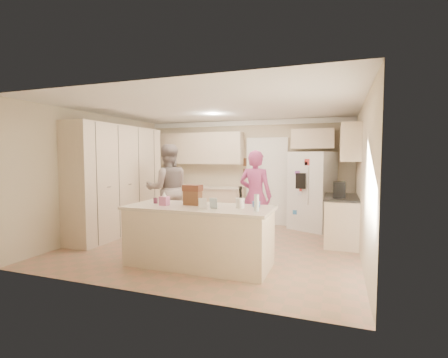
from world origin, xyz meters
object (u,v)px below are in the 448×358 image
(dollhouse_body, at_px, (193,198))
(teen_girl, at_px, (255,196))
(coffee_maker, at_px, (339,190))
(teen_boy, at_px, (168,189))
(island_base, at_px, (199,237))
(tissue_box, at_px, (164,201))
(refrigerator, at_px, (312,191))
(utensil_crock, at_px, (240,203))

(dollhouse_body, bearing_deg, teen_girl, 68.51)
(coffee_maker, height_order, teen_boy, teen_boy)
(coffee_maker, bearing_deg, island_base, -137.17)
(tissue_box, relative_size, teen_girl, 0.08)
(refrigerator, relative_size, tissue_box, 12.86)
(island_base, relative_size, utensil_crock, 14.67)
(coffee_maker, xyz_separation_m, utensil_crock, (-1.40, -1.85, -0.07))
(utensil_crock, height_order, tissue_box, utensil_crock)
(tissue_box, bearing_deg, coffee_maker, 37.57)
(island_base, distance_m, teen_boy, 2.33)
(dollhouse_body, relative_size, teen_girl, 0.14)
(refrigerator, xyz_separation_m, teen_girl, (-0.98, -1.46, 0.01))
(island_base, height_order, dollhouse_body, dollhouse_body)
(refrigerator, distance_m, island_base, 3.50)
(coffee_maker, distance_m, teen_girl, 1.60)
(teen_boy, bearing_deg, refrigerator, 171.48)
(utensil_crock, xyz_separation_m, teen_boy, (-2.15, 1.65, -0.02))
(utensil_crock, bearing_deg, refrigerator, 75.37)
(refrigerator, height_order, island_base, refrigerator)
(tissue_box, bearing_deg, utensil_crock, 7.13)
(island_base, bearing_deg, teen_girl, 74.27)
(utensil_crock, xyz_separation_m, dollhouse_body, (-0.80, 0.05, 0.04))
(tissue_box, bearing_deg, teen_girl, 60.18)
(utensil_crock, bearing_deg, teen_girl, 96.05)
(utensil_crock, bearing_deg, island_base, -175.60)
(dollhouse_body, height_order, teen_girl, teen_girl)
(utensil_crock, relative_size, teen_girl, 0.08)
(island_base, distance_m, teen_girl, 1.82)
(refrigerator, height_order, teen_boy, teen_boy)
(refrigerator, height_order, coffee_maker, refrigerator)
(refrigerator, height_order, tissue_box, refrigerator)
(dollhouse_body, bearing_deg, coffee_maker, 39.29)
(coffee_maker, distance_m, island_base, 2.87)
(tissue_box, height_order, teen_boy, teen_boy)
(island_base, bearing_deg, teen_boy, 131.42)
(refrigerator, distance_m, tissue_box, 3.82)
(utensil_crock, distance_m, tissue_box, 1.21)
(dollhouse_body, relative_size, teen_boy, 0.13)
(dollhouse_body, bearing_deg, utensil_crock, -3.58)
(coffee_maker, height_order, island_base, coffee_maker)
(refrigerator, xyz_separation_m, tissue_box, (-2.01, -3.25, 0.10))
(island_base, relative_size, teen_girl, 1.21)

